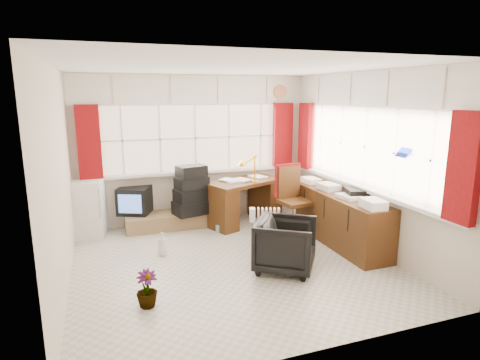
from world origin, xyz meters
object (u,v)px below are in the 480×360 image
object	(u,v)px
radiator	(266,231)
tv_bench	(169,220)
mini_fridge	(87,208)
crt_tv	(135,200)
desk	(244,199)
office_chair	(286,245)
desk_lamp	(255,163)
task_chair	(291,197)
credenza	(338,217)

from	to	relation	value
radiator	tv_bench	world-z (taller)	radiator
radiator	mini_fridge	xyz separation A→B (m)	(-2.44, 1.42, 0.20)
radiator	crt_tv	xyz separation A→B (m)	(-1.71, 1.52, 0.23)
desk	radiator	bearing A→B (deg)	-94.04
desk	crt_tv	world-z (taller)	desk
office_chair	desk_lamp	bearing A→B (deg)	26.00
task_chair	credenza	world-z (taller)	task_chair
office_chair	crt_tv	world-z (taller)	crt_tv
credenza	radiator	bearing A→B (deg)	170.62
desk	office_chair	bearing A→B (deg)	-94.57
radiator	crt_tv	world-z (taller)	crt_tv
credenza	office_chair	bearing A→B (deg)	-152.26
task_chair	mini_fridge	size ratio (longest dim) A/B	1.26
task_chair	radiator	xyz separation A→B (m)	(-0.61, -0.44, -0.35)
mini_fridge	task_chair	bearing A→B (deg)	-17.84
task_chair	credenza	distance (m)	0.80
office_chair	radiator	world-z (taller)	office_chair
desk	mini_fridge	world-z (taller)	mini_fridge
desk	tv_bench	bearing A→B (deg)	171.76
task_chair	tv_bench	world-z (taller)	task_chair
desk_lamp	crt_tv	xyz separation A→B (m)	(-1.91, 0.53, -0.59)
office_chair	crt_tv	distance (m)	2.83
desk_lamp	mini_fridge	size ratio (longest dim) A/B	0.52
radiator	tv_bench	size ratio (longest dim) A/B	0.42
desk	credenza	world-z (taller)	credenza
tv_bench	mini_fridge	bearing A→B (deg)	176.35
office_chair	credenza	size ratio (longest dim) A/B	0.36
tv_bench	radiator	bearing A→B (deg)	-48.39
desk_lamp	radiator	world-z (taller)	desk_lamp
crt_tv	task_chair	bearing A→B (deg)	-24.93
mini_fridge	credenza	bearing A→B (deg)	-24.39
desk_lamp	crt_tv	bearing A→B (deg)	164.38
desk	desk_lamp	bearing A→B (deg)	-55.16
office_chair	credenza	world-z (taller)	credenza
radiator	desk_lamp	bearing A→B (deg)	78.34
desk_lamp	tv_bench	world-z (taller)	desk_lamp
office_chair	radiator	bearing A→B (deg)	29.53
radiator	credenza	bearing A→B (deg)	-9.38
task_chair	credenza	size ratio (longest dim) A/B	0.55
radiator	credenza	world-z (taller)	credenza
task_chair	tv_bench	xyz separation A→B (m)	(-1.80, 0.90, -0.46)
desk_lamp	credenza	distance (m)	1.61
credenza	mini_fridge	distance (m)	3.87
desk_lamp	office_chair	bearing A→B (deg)	-98.87
crt_tv	mini_fridge	distance (m)	0.74
desk_lamp	credenza	xyz separation A→B (m)	(0.89, -1.16, -0.67)
office_chair	tv_bench	distance (m)	2.41
desk	task_chair	xyz separation A→B (m)	(0.53, -0.72, 0.17)
desk_lamp	task_chair	bearing A→B (deg)	-53.07
mini_fridge	desk_lamp	bearing A→B (deg)	-9.41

